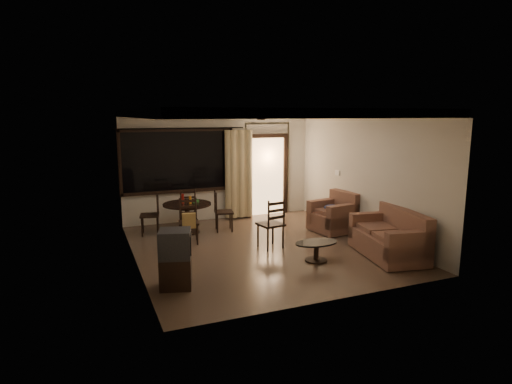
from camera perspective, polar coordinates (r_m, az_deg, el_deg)
name	(u,v)px	position (r m, az deg, el deg)	size (l,w,h in m)	color
ground	(261,247)	(8.92, 0.65, -7.41)	(5.50, 5.50, 0.00)	#7F6651
room_shell	(255,151)	(10.40, -0.12, 5.43)	(5.50, 6.70, 5.50)	beige
dining_table	(187,209)	(10.01, -9.15, -2.32)	(1.11, 1.11, 0.91)	black
dining_chair_west	(151,222)	(10.09, -13.88, -3.95)	(0.49, 0.49, 0.95)	black
dining_chair_east	(223,219)	(10.13, -4.38, -3.61)	(0.49, 0.49, 0.95)	black
dining_chair_south	(189,229)	(9.24, -8.94, -4.94)	(0.49, 0.54, 0.95)	black
dining_chair_north	(188,215)	(10.66, -9.03, -3.01)	(0.49, 0.49, 0.95)	black
tv_cabinet	(176,259)	(6.93, -10.67, -8.75)	(0.59, 0.56, 0.94)	black
sofa	(391,238)	(8.70, 17.55, -5.92)	(1.17, 1.80, 0.89)	#4A3122
armchair	(335,216)	(10.21, 10.51, -3.12)	(1.01, 1.01, 0.91)	#4A3122
coffee_table	(316,248)	(8.15, 8.05, -7.43)	(0.85, 0.51, 0.37)	black
side_chair	(271,233)	(8.83, 1.99, -5.50)	(0.53, 0.53, 1.04)	black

